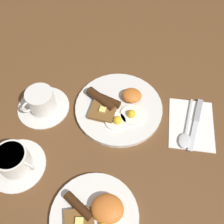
% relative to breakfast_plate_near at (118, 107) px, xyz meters
% --- Properties ---
extents(ground_plane, '(3.00, 3.00, 0.00)m').
position_rel_breakfast_plate_near_xyz_m(ground_plane, '(-0.00, -0.00, -0.01)').
color(ground_plane, brown).
extents(breakfast_plate_near, '(0.28, 0.28, 0.04)m').
position_rel_breakfast_plate_near_xyz_m(breakfast_plate_near, '(0.00, 0.00, 0.00)').
color(breakfast_plate_near, silver).
rests_on(breakfast_plate_near, ground_plane).
extents(breakfast_plate_far, '(0.23, 0.23, 0.05)m').
position_rel_breakfast_plate_near_xyz_m(breakfast_plate_far, '(-0.01, 0.34, 0.00)').
color(breakfast_plate_far, silver).
rests_on(breakfast_plate_far, ground_plane).
extents(teacup_near, '(0.17, 0.17, 0.08)m').
position_rel_breakfast_plate_near_xyz_m(teacup_near, '(0.24, 0.04, 0.02)').
color(teacup_near, silver).
rests_on(teacup_near, ground_plane).
extents(teacup_far, '(0.16, 0.16, 0.07)m').
position_rel_breakfast_plate_near_xyz_m(teacup_far, '(0.25, 0.25, 0.02)').
color(teacup_far, silver).
rests_on(teacup_far, ground_plane).
extents(napkin, '(0.15, 0.19, 0.01)m').
position_rel_breakfast_plate_near_xyz_m(napkin, '(-0.24, 0.01, -0.01)').
color(napkin, white).
rests_on(napkin, ground_plane).
extents(knife, '(0.05, 0.20, 0.01)m').
position_rel_breakfast_plate_near_xyz_m(knife, '(-0.25, 0.00, -0.01)').
color(knife, silver).
rests_on(knife, napkin).
extents(spoon, '(0.04, 0.19, 0.01)m').
position_rel_breakfast_plate_near_xyz_m(spoon, '(-0.22, 0.06, -0.00)').
color(spoon, silver).
rests_on(spoon, napkin).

